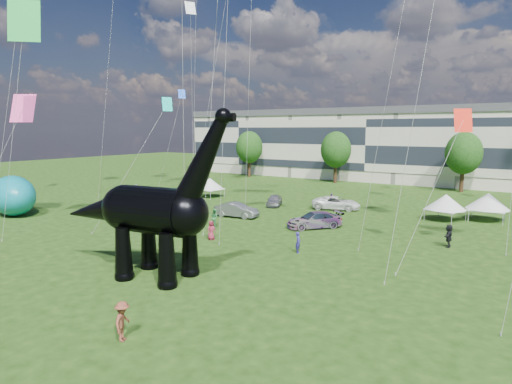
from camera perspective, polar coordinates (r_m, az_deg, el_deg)
The scene contains 15 objects.
ground at distance 25.15m, azimuth -12.05°, elevation -13.46°, with size 220.00×220.00×0.00m, color #16330C.
terrace_row at distance 82.20m, azimuth 15.62°, elevation 5.78°, with size 78.00×11.00×12.00m, color beige.
tree_far_left at distance 83.66m, azimuth -0.91°, elevation 6.33°, with size 5.20×5.20×9.44m.
tree_mid_left at distance 75.10m, azimuth 10.61°, elevation 5.95°, with size 5.20×5.20×9.44m.
tree_mid_right at distance 69.94m, azimuth 25.98°, elevation 5.09°, with size 5.20×5.20×9.44m.
dinosaur_sculpture at distance 27.62m, azimuth -14.17°, elevation -2.69°, with size 13.32×4.24×10.84m.
car_silver at distance 52.17m, azimuth 2.46°, elevation -1.12°, with size 1.61×3.99×1.36m, color #B4B3B8.
car_grey at distance 45.46m, azimuth -2.61°, elevation -2.41°, with size 1.64×4.70×1.55m, color slate.
car_white at distance 50.62m, azimuth 10.65°, elevation -1.45°, with size 2.54×5.51×1.53m, color white.
car_dark at distance 40.89m, azimuth 7.80°, elevation -3.71°, with size 2.15×5.30×1.54m, color #595960.
gazebo_near at distance 47.68m, azimuth 23.98°, elevation -1.24°, with size 4.95×4.95×2.72m.
gazebo_far at distance 49.32m, azimuth 28.53°, elevation -1.11°, with size 4.13×4.13×2.88m.
gazebo_left at distance 59.08m, azimuth -6.18°, elevation 1.11°, with size 4.06×4.06×2.64m.
inflatable_teal at distance 53.12m, azimuth -29.65°, elevation -0.42°, with size 6.92×4.33×4.33m, color #0C7E90.
visitors at distance 38.85m, azimuth 0.62°, elevation -4.12°, with size 49.00×40.69×1.84m.
Camera 1 is at (16.72, -16.33, 9.27)m, focal length 30.00 mm.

